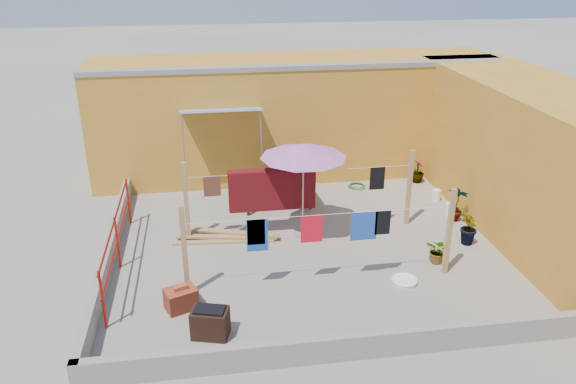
# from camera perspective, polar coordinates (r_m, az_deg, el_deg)

# --- Properties ---
(ground) EXTENTS (80.00, 80.00, 0.00)m
(ground) POSITION_cam_1_polar(r_m,az_deg,el_deg) (12.08, 1.93, -5.69)
(ground) COLOR #9E998E
(ground) RESTS_ON ground
(wall_back) EXTENTS (11.00, 3.27, 3.21)m
(wall_back) POSITION_cam_1_polar(r_m,az_deg,el_deg) (15.85, 0.68, 7.79)
(wall_back) COLOR orange
(wall_back) RESTS_ON ground
(wall_right) EXTENTS (2.40, 9.00, 3.20)m
(wall_right) POSITION_cam_1_polar(r_m,az_deg,el_deg) (13.33, 24.61, 2.51)
(wall_right) COLOR orange
(wall_right) RESTS_ON ground
(parapet_front) EXTENTS (8.30, 0.16, 0.44)m
(parapet_front) POSITION_cam_1_polar(r_m,az_deg,el_deg) (9.06, 6.23, -15.36)
(parapet_front) COLOR gray
(parapet_front) RESTS_ON ground
(parapet_left) EXTENTS (0.16, 7.30, 0.44)m
(parapet_left) POSITION_cam_1_polar(r_m,az_deg,el_deg) (11.99, -17.71, -5.94)
(parapet_left) COLOR gray
(parapet_left) RESTS_ON ground
(red_railing) EXTENTS (0.05, 4.20, 1.10)m
(red_railing) POSITION_cam_1_polar(r_m,az_deg,el_deg) (11.55, -17.01, -4.20)
(red_railing) COLOR #A51910
(red_railing) RESTS_ON ground
(clothesline_rig) EXTENTS (5.09, 2.35, 1.80)m
(clothesline_rig) POSITION_cam_1_polar(r_m,az_deg,el_deg) (12.04, -0.95, -0.26)
(clothesline_rig) COLOR tan
(clothesline_rig) RESTS_ON ground
(patio_umbrella) EXTENTS (2.28, 2.28, 2.22)m
(patio_umbrella) POSITION_cam_1_polar(r_m,az_deg,el_deg) (11.79, 1.57, 4.18)
(patio_umbrella) COLOR gray
(patio_umbrella) RESTS_ON ground
(outdoor_table) EXTENTS (1.82, 1.02, 0.83)m
(outdoor_table) POSITION_cam_1_polar(r_m,az_deg,el_deg) (13.69, -1.19, 1.39)
(outdoor_table) COLOR black
(outdoor_table) RESTS_ON ground
(brick_stack) EXTENTS (0.65, 0.57, 0.47)m
(brick_stack) POSITION_cam_1_polar(r_m,az_deg,el_deg) (10.26, -10.82, -10.59)
(brick_stack) COLOR #A53D26
(brick_stack) RESTS_ON ground
(lumber_pile) EXTENTS (2.34, 0.82, 0.14)m
(lumber_pile) POSITION_cam_1_polar(r_m,az_deg,el_deg) (12.44, -6.23, -4.55)
(lumber_pile) COLOR tan
(lumber_pile) RESTS_ON ground
(brazier) EXTENTS (0.68, 0.54, 0.53)m
(brazier) POSITION_cam_1_polar(r_m,az_deg,el_deg) (9.52, -7.91, -12.99)
(brazier) COLOR black
(brazier) RESTS_ON ground
(white_basin) EXTENTS (0.50, 0.50, 0.09)m
(white_basin) POSITION_cam_1_polar(r_m,az_deg,el_deg) (11.10, 11.75, -8.80)
(white_basin) COLOR white
(white_basin) RESTS_ON ground
(water_jug_a) EXTENTS (0.21, 0.21, 0.33)m
(water_jug_a) POSITION_cam_1_polar(r_m,az_deg,el_deg) (14.04, 16.11, -1.66)
(water_jug_a) COLOR white
(water_jug_a) RESTS_ON ground
(water_jug_b) EXTENTS (0.21, 0.21, 0.33)m
(water_jug_b) POSITION_cam_1_polar(r_m,az_deg,el_deg) (14.73, 14.82, -0.31)
(water_jug_b) COLOR white
(water_jug_b) RESTS_ON ground
(green_hose) EXTENTS (0.47, 0.47, 0.07)m
(green_hose) POSITION_cam_1_polar(r_m,az_deg,el_deg) (15.20, 7.00, 0.61)
(green_hose) COLOR #1B7C22
(green_hose) RESTS_ON ground
(plant_back_a) EXTENTS (0.91, 0.86, 0.79)m
(plant_back_a) POSITION_cam_1_polar(r_m,az_deg,el_deg) (14.77, -0.28, 1.63)
(plant_back_a) COLOR #185117
(plant_back_a) RESTS_ON ground
(plant_back_b) EXTENTS (0.38, 0.38, 0.63)m
(plant_back_b) POSITION_cam_1_polar(r_m,az_deg,el_deg) (15.72, 13.05, 2.07)
(plant_back_b) COLOR #185117
(plant_back_b) RESTS_ON ground
(plant_right_a) EXTENTS (0.56, 0.56, 0.90)m
(plant_right_a) POSITION_cam_1_polar(r_m,az_deg,el_deg) (13.63, 16.83, -1.10)
(plant_right_a) COLOR #185117
(plant_right_a) RESTS_ON ground
(plant_right_b) EXTENTS (0.44, 0.50, 0.80)m
(plant_right_b) POSITION_cam_1_polar(r_m,az_deg,el_deg) (12.62, 17.93, -3.51)
(plant_right_b) COLOR #185117
(plant_right_b) RESTS_ON ground
(plant_right_c) EXTENTS (0.62, 0.63, 0.53)m
(plant_right_c) POSITION_cam_1_polar(r_m,az_deg,el_deg) (11.81, 15.04, -5.82)
(plant_right_c) COLOR #185117
(plant_right_c) RESTS_ON ground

